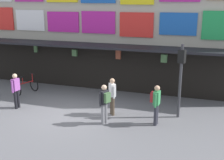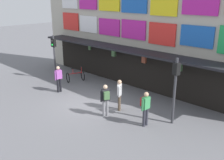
{
  "view_description": "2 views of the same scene",
  "coord_description": "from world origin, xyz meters",
  "px_view_note": "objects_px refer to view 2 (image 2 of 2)",
  "views": [
    {
      "loc": [
        5.58,
        -10.77,
        4.99
      ],
      "look_at": [
        1.91,
        0.5,
        1.63
      ],
      "focal_mm": 46.14,
      "sensor_mm": 36.0,
      "label": 1
    },
    {
      "loc": [
        10.14,
        -8.66,
        5.82
      ],
      "look_at": [
        1.38,
        0.56,
        1.57
      ],
      "focal_mm": 40.89,
      "sensor_mm": 36.0,
      "label": 2
    }
  ],
  "objects_px": {
    "traffic_light_far": "(176,81)",
    "pedestrian_in_purple": "(145,106)",
    "pedestrian_in_green": "(106,98)",
    "pedestrian_in_white": "(59,78)",
    "pedestrian_in_black": "(119,93)",
    "bicycle_parked": "(75,76)",
    "traffic_light_near": "(54,51)"
  },
  "relations": [
    {
      "from": "pedestrian_in_white",
      "to": "pedestrian_in_purple",
      "type": "height_order",
      "value": "same"
    },
    {
      "from": "pedestrian_in_black",
      "to": "bicycle_parked",
      "type": "bearing_deg",
      "value": 165.77
    },
    {
      "from": "traffic_light_far",
      "to": "pedestrian_in_white",
      "type": "relative_size",
      "value": 1.9
    },
    {
      "from": "pedestrian_in_black",
      "to": "pedestrian_in_purple",
      "type": "height_order",
      "value": "same"
    },
    {
      "from": "traffic_light_near",
      "to": "pedestrian_in_black",
      "type": "bearing_deg",
      "value": -5.31
    },
    {
      "from": "traffic_light_far",
      "to": "pedestrian_in_black",
      "type": "relative_size",
      "value": 1.9
    },
    {
      "from": "bicycle_parked",
      "to": "pedestrian_in_white",
      "type": "height_order",
      "value": "pedestrian_in_white"
    },
    {
      "from": "traffic_light_far",
      "to": "pedestrian_in_purple",
      "type": "distance_m",
      "value": 1.79
    },
    {
      "from": "pedestrian_in_green",
      "to": "pedestrian_in_white",
      "type": "relative_size",
      "value": 1.0
    },
    {
      "from": "pedestrian_in_white",
      "to": "traffic_light_near",
      "type": "bearing_deg",
      "value": 150.21
    },
    {
      "from": "traffic_light_far",
      "to": "pedestrian_in_black",
      "type": "distance_m",
      "value": 3.13
    },
    {
      "from": "traffic_light_near",
      "to": "pedestrian_in_green",
      "type": "relative_size",
      "value": 1.9
    },
    {
      "from": "traffic_light_far",
      "to": "pedestrian_in_purple",
      "type": "xyz_separation_m",
      "value": [
        -0.82,
        -1.09,
        -1.16
      ]
    },
    {
      "from": "traffic_light_near",
      "to": "pedestrian_in_black",
      "type": "relative_size",
      "value": 1.9
    },
    {
      "from": "pedestrian_in_white",
      "to": "pedestrian_in_green",
      "type": "bearing_deg",
      "value": -5.17
    },
    {
      "from": "traffic_light_far",
      "to": "bicycle_parked",
      "type": "bearing_deg",
      "value": 174.96
    },
    {
      "from": "traffic_light_far",
      "to": "bicycle_parked",
      "type": "distance_m",
      "value": 8.42
    },
    {
      "from": "pedestrian_in_purple",
      "to": "pedestrian_in_white",
      "type": "bearing_deg",
      "value": -178.43
    },
    {
      "from": "pedestrian_in_black",
      "to": "traffic_light_near",
      "type": "bearing_deg",
      "value": 174.69
    },
    {
      "from": "traffic_light_near",
      "to": "traffic_light_far",
      "type": "relative_size",
      "value": 1.0
    },
    {
      "from": "pedestrian_in_white",
      "to": "pedestrian_in_purple",
      "type": "bearing_deg",
      "value": 1.57
    },
    {
      "from": "pedestrian_in_purple",
      "to": "bicycle_parked",
      "type": "bearing_deg",
      "value": 166.19
    },
    {
      "from": "pedestrian_in_green",
      "to": "pedestrian_in_purple",
      "type": "height_order",
      "value": "same"
    },
    {
      "from": "bicycle_parked",
      "to": "pedestrian_in_black",
      "type": "distance_m",
      "value": 5.58
    },
    {
      "from": "bicycle_parked",
      "to": "pedestrian_in_white",
      "type": "relative_size",
      "value": 0.8
    },
    {
      "from": "traffic_light_near",
      "to": "pedestrian_in_black",
      "type": "distance_m",
      "value": 6.84
    },
    {
      "from": "traffic_light_far",
      "to": "pedestrian_in_green",
      "type": "distance_m",
      "value": 3.47
    },
    {
      "from": "traffic_light_near",
      "to": "pedestrian_in_green",
      "type": "height_order",
      "value": "traffic_light_near"
    },
    {
      "from": "pedestrian_in_green",
      "to": "traffic_light_near",
      "type": "bearing_deg",
      "value": 166.11
    },
    {
      "from": "pedestrian_in_black",
      "to": "pedestrian_in_purple",
      "type": "bearing_deg",
      "value": -12.65
    },
    {
      "from": "bicycle_parked",
      "to": "pedestrian_in_white",
      "type": "xyz_separation_m",
      "value": [
        0.86,
        -1.99,
        0.55
      ]
    },
    {
      "from": "pedestrian_in_white",
      "to": "traffic_light_far",
      "type": "bearing_deg",
      "value": 9.81
    }
  ]
}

